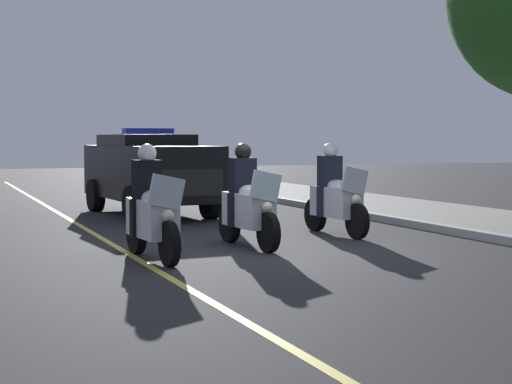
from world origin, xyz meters
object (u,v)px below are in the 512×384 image
Objects in this scene: police_motorcycle_trailing at (335,198)px; police_motorcycle_lead_left at (151,213)px; police_suv at (150,170)px; police_motorcycle_lead_right at (248,205)px.

police_motorcycle_lead_left is at bearing -64.89° from police_motorcycle_trailing.
police_suv reaches higher than police_motorcycle_lead_left.
police_suv is at bearing 166.09° from police_motorcycle_lead_left.
police_motorcycle_lead_right is 1.00× the size of police_motorcycle_trailing.
police_motorcycle_lead_right is at bearing 113.82° from police_motorcycle_lead_left.
police_motorcycle_lead_right and police_motorcycle_trailing have the same top height.
police_motorcycle_lead_left is 0.43× the size of police_suv.
police_motorcycle_trailing is at bearing 22.96° from police_suv.
police_motorcycle_trailing is at bearing 115.11° from police_motorcycle_lead_left.
police_motorcycle_lead_left is 1.00× the size of police_motorcycle_lead_right.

